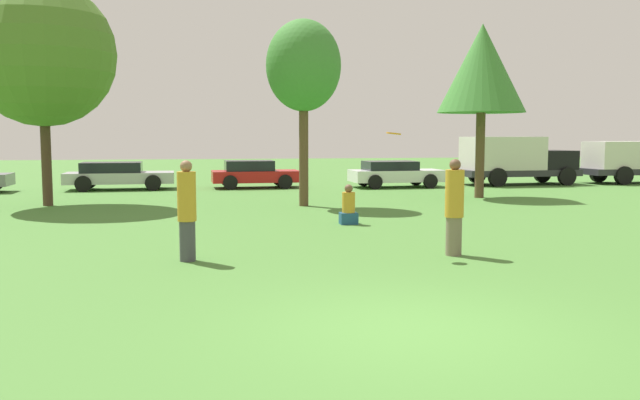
{
  "coord_description": "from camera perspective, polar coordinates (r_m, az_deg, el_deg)",
  "views": [
    {
      "loc": [
        -2.41,
        -7.52,
        2.34
      ],
      "look_at": [
        -0.23,
        5.24,
        1.08
      ],
      "focal_mm": 37.11,
      "sensor_mm": 36.0,
      "label": 1
    }
  ],
  "objects": [
    {
      "name": "frisbee",
      "position": [
        12.99,
        6.37,
        5.72
      ],
      "size": [
        0.29,
        0.29,
        0.06
      ],
      "color": "orange"
    },
    {
      "name": "person_catcher",
      "position": [
        13.17,
        11.51,
        -0.6
      ],
      "size": [
        0.37,
        0.37,
        1.89
      ],
      "rotation": [
        0.0,
        0.0,
        3.09
      ],
      "color": "#726651",
      "rests_on": "ground"
    },
    {
      "name": "bystander_sitting",
      "position": [
        17.56,
        2.48,
        -0.69
      ],
      "size": [
        0.46,
        0.38,
        1.06
      ],
      "color": "navy",
      "rests_on": "ground"
    },
    {
      "name": "parked_car_red",
      "position": [
        29.93,
        -5.73,
        2.3
      ],
      "size": [
        3.96,
        2.06,
        1.23
      ],
      "rotation": [
        0.0,
        0.0,
        0.04
      ],
      "color": "red",
      "rests_on": "ground"
    },
    {
      "name": "person_thrower",
      "position": [
        12.56,
        -11.4,
        -0.88
      ],
      "size": [
        0.35,
        0.35,
        1.89
      ],
      "rotation": [
        0.0,
        0.0,
        -0.05
      ],
      "color": "#3F3F47",
      "rests_on": "ground"
    },
    {
      "name": "tree_0",
      "position": [
        24.04,
        -22.84,
        11.51
      ],
      "size": [
        4.77,
        4.77,
        7.41
      ],
      "color": "#473323",
      "rests_on": "ground"
    },
    {
      "name": "ground_plane",
      "position": [
        8.24,
        7.89,
        -11.0
      ],
      "size": [
        120.0,
        120.0,
        0.0
      ],
      "primitive_type": "plane",
      "color": "#477A33"
    },
    {
      "name": "tree_1",
      "position": [
        22.14,
        -1.43,
        11.39
      ],
      "size": [
        2.47,
        2.47,
        6.14
      ],
      "color": "brown",
      "rests_on": "ground"
    },
    {
      "name": "tree_2",
      "position": [
        25.83,
        13.79,
        10.9
      ],
      "size": [
        3.28,
        3.28,
        6.49
      ],
      "color": "brown",
      "rests_on": "ground"
    },
    {
      "name": "parked_car_white",
      "position": [
        30.3,
        6.45,
        2.3
      ],
      "size": [
        4.22,
        2.18,
        1.19
      ],
      "rotation": [
        0.0,
        0.0,
        0.04
      ],
      "color": "silver",
      "rests_on": "ground"
    },
    {
      "name": "parked_car_silver",
      "position": [
        30.11,
        -17.04,
        2.09
      ],
      "size": [
        4.65,
        2.22,
        1.2
      ],
      "rotation": [
        0.0,
        0.0,
        0.04
      ],
      "color": "#B2B2B7",
      "rests_on": "ground"
    },
    {
      "name": "delivery_truck_black",
      "position": [
        33.08,
        16.4,
        3.43
      ],
      "size": [
        5.76,
        2.58,
        2.29
      ],
      "rotation": [
        0.0,
        0.0,
        0.04
      ],
      "color": "#2D2D33",
      "rests_on": "ground"
    },
    {
      "name": "delivery_truck_green",
      "position": [
        36.5,
        25.83,
        3.14
      ],
      "size": [
        6.14,
        2.43,
        2.06
      ],
      "rotation": [
        0.0,
        0.0,
        0.04
      ],
      "color": "#2D2D33",
      "rests_on": "ground"
    }
  ]
}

